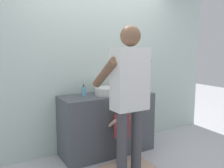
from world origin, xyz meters
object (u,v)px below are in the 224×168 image
Objects in this scene: child_toddler at (121,129)px; adult_parent at (129,88)px; toothbrush_cup at (125,89)px; soap_bottle at (84,91)px.

adult_parent is at bearing -106.82° from child_toddler.
toothbrush_cup reaches higher than child_toddler.
child_toddler is at bearing -54.33° from soap_bottle.
adult_parent reaches higher than toothbrush_cup.
child_toddler is 0.69m from adult_parent.
child_toddler is 0.44× the size of adult_parent.
soap_bottle is 0.83m from adult_parent.
child_toddler is at bearing 73.18° from adult_parent.
soap_bottle is at bearing 125.67° from child_toddler.
toothbrush_cup is at bearing -7.32° from soap_bottle.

